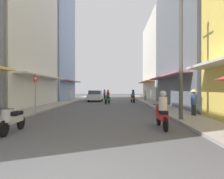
% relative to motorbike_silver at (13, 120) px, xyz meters
% --- Properties ---
extents(ground_plane, '(92.22, 92.22, 0.00)m').
position_rel_motorbike_silver_xyz_m(ground_plane, '(2.75, 13.02, -0.50)').
color(ground_plane, '#4C4C4F').
extents(sidewalk_left, '(1.96, 49.92, 0.12)m').
position_rel_motorbike_silver_xyz_m(sidewalk_left, '(-2.36, 13.02, -0.44)').
color(sidewalk_left, '#9E9991').
rests_on(sidewalk_left, ground).
extents(sidewalk_right, '(1.96, 49.92, 0.12)m').
position_rel_motorbike_silver_xyz_m(sidewalk_right, '(7.86, 13.02, -0.44)').
color(sidewalk_right, '#9E9991').
rests_on(sidewalk_right, ground).
extents(building_left_mid, '(7.05, 10.31, 16.53)m').
position_rel_motorbike_silver_xyz_m(building_left_mid, '(-6.34, 10.54, 7.75)').
color(building_left_mid, silver).
rests_on(building_left_mid, ground).
extents(building_left_far, '(7.05, 8.73, 17.34)m').
position_rel_motorbike_silver_xyz_m(building_left_far, '(-6.34, 20.80, 8.16)').
color(building_left_far, '#8CA5CC').
rests_on(building_left_far, ground).
extents(building_right_mid, '(7.05, 12.29, 16.86)m').
position_rel_motorbike_silver_xyz_m(building_right_mid, '(11.83, 11.14, 7.92)').
color(building_right_mid, slate).
rests_on(building_right_mid, ground).
extents(building_right_far, '(7.05, 13.12, 12.78)m').
position_rel_motorbike_silver_xyz_m(building_right_far, '(11.83, 24.42, 5.88)').
color(building_right_far, silver).
rests_on(building_right_far, ground).
extents(motorbike_silver, '(0.55, 1.81, 0.96)m').
position_rel_motorbike_silver_xyz_m(motorbike_silver, '(0.00, 0.00, 0.00)').
color(motorbike_silver, black).
rests_on(motorbike_silver, ground).
extents(motorbike_maroon, '(0.55, 1.80, 1.58)m').
position_rel_motorbike_silver_xyz_m(motorbike_maroon, '(1.66, 24.68, 0.20)').
color(motorbike_maroon, black).
rests_on(motorbike_maroon, ground).
extents(motorbike_orange, '(0.59, 1.80, 1.58)m').
position_rel_motorbike_silver_xyz_m(motorbike_orange, '(5.70, 15.90, 0.20)').
color(motorbike_orange, black).
rests_on(motorbike_orange, ground).
extents(motorbike_red, '(0.55, 1.81, 1.58)m').
position_rel_motorbike_silver_xyz_m(motorbike_red, '(5.77, 1.01, 0.20)').
color(motorbike_red, black).
rests_on(motorbike_red, ground).
extents(motorbike_green, '(0.64, 1.78, 1.58)m').
position_rel_motorbike_silver_xyz_m(motorbike_green, '(2.78, 13.99, 0.20)').
color(motorbike_green, black).
rests_on(motorbike_green, ground).
extents(parked_car, '(1.78, 4.11, 1.45)m').
position_rel_motorbike_silver_xyz_m(parked_car, '(0.90, 18.60, 0.24)').
color(parked_car, silver).
rests_on(parked_car, ground).
extents(pedestrian_midway, '(0.44, 0.44, 1.67)m').
position_rel_motorbike_silver_xyz_m(pedestrian_midway, '(7.64, 19.09, 0.44)').
color(pedestrian_midway, '#598C59').
rests_on(pedestrian_midway, ground).
extents(pedestrian_crossing, '(0.34, 0.34, 1.64)m').
position_rel_motorbike_silver_xyz_m(pedestrian_crossing, '(-2.26, 17.24, 0.32)').
color(pedestrian_crossing, beige).
rests_on(pedestrian_crossing, ground).
extents(pedestrian_far, '(0.44, 0.44, 1.65)m').
position_rel_motorbike_silver_xyz_m(pedestrian_far, '(8.36, 4.26, 0.43)').
color(pedestrian_far, '#262628').
rests_on(pedestrian_far, ground).
extents(utility_pole, '(0.20, 1.20, 7.24)m').
position_rel_motorbike_silver_xyz_m(utility_pole, '(7.13, 2.78, 3.20)').
color(utility_pole, '#4C4C4F').
rests_on(utility_pole, ground).
extents(street_sign_no_entry, '(0.07, 0.60, 2.65)m').
position_rel_motorbike_silver_xyz_m(street_sign_no_entry, '(-1.53, 5.46, 1.21)').
color(street_sign_no_entry, gray).
rests_on(street_sign_no_entry, ground).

